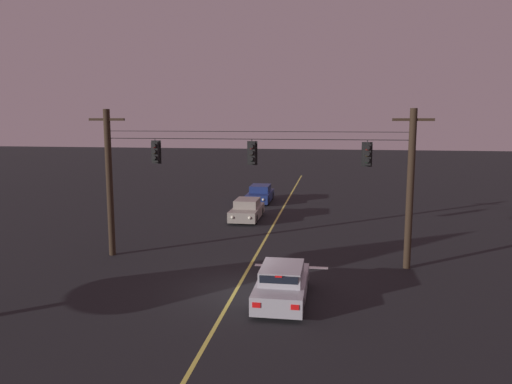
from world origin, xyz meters
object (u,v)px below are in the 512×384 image
at_px(car_waiting_near_lane, 282,284).
at_px(car_oncoming_trailing, 260,194).
at_px(traffic_light_left_inner, 252,153).
at_px(traffic_light_centre, 367,155).
at_px(traffic_light_leftmost, 155,152).
at_px(car_oncoming_lead, 247,210).

relative_size(car_waiting_near_lane, car_oncoming_trailing, 0.98).
relative_size(traffic_light_left_inner, traffic_light_centre, 1.00).
bearing_deg(car_oncoming_trailing, car_waiting_near_lane, -79.41).
distance_m(traffic_light_left_inner, traffic_light_centre, 5.26).
relative_size(traffic_light_leftmost, car_oncoming_trailing, 0.28).
distance_m(traffic_light_left_inner, car_oncoming_lead, 10.85).
height_order(traffic_light_centre, car_waiting_near_lane, traffic_light_centre).
height_order(car_waiting_near_lane, car_oncoming_lead, same).
xyz_separation_m(traffic_light_left_inner, traffic_light_centre, (5.26, 0.00, 0.00)).
height_order(traffic_light_leftmost, traffic_light_left_inner, same).
height_order(traffic_light_centre, car_oncoming_trailing, traffic_light_centre).
bearing_deg(traffic_light_centre, car_waiting_near_lane, -123.66).
bearing_deg(traffic_light_left_inner, traffic_light_leftmost, 180.00).
xyz_separation_m(traffic_light_centre, car_waiting_near_lane, (-3.29, -4.94, -4.54)).
relative_size(traffic_light_left_inner, car_waiting_near_lane, 0.28).
xyz_separation_m(traffic_light_leftmost, car_oncoming_trailing, (2.62, 16.74, -4.54)).
height_order(traffic_light_left_inner, car_oncoming_trailing, traffic_light_left_inner).
bearing_deg(traffic_light_centre, car_oncoming_trailing, 113.68).
bearing_deg(car_waiting_near_lane, car_oncoming_lead, 104.99).
bearing_deg(car_oncoming_trailing, car_oncoming_lead, -88.84).
bearing_deg(traffic_light_centre, car_oncoming_lead, 126.68).
bearing_deg(traffic_light_left_inner, car_oncoming_lead, 101.35).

